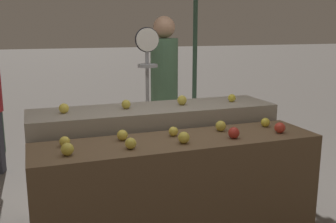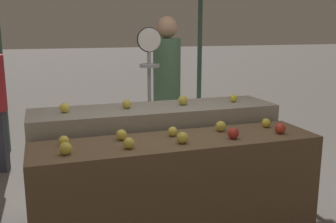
% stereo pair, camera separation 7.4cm
% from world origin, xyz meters
% --- Properties ---
extents(display_counter_front, '(2.16, 0.55, 0.87)m').
position_xyz_m(display_counter_front, '(0.00, 0.00, 0.43)').
color(display_counter_front, brown).
rests_on(display_counter_front, ground_plane).
extents(display_counter_back, '(2.16, 0.55, 1.00)m').
position_xyz_m(display_counter_back, '(0.00, 0.60, 0.50)').
color(display_counter_back, gray).
rests_on(display_counter_back, ground_plane).
extents(apple_front_0, '(0.08, 0.08, 0.08)m').
position_xyz_m(apple_front_0, '(-0.82, -0.11, 0.91)').
color(apple_front_0, gold).
rests_on(apple_front_0, display_counter_front).
extents(apple_front_1, '(0.08, 0.08, 0.08)m').
position_xyz_m(apple_front_1, '(-0.40, -0.11, 0.91)').
color(apple_front_1, gold).
rests_on(apple_front_1, display_counter_front).
extents(apple_front_2, '(0.09, 0.09, 0.09)m').
position_xyz_m(apple_front_2, '(-0.01, -0.11, 0.91)').
color(apple_front_2, gold).
rests_on(apple_front_2, display_counter_front).
extents(apple_front_3, '(0.09, 0.09, 0.09)m').
position_xyz_m(apple_front_3, '(0.40, -0.11, 0.91)').
color(apple_front_3, '#B72D23').
rests_on(apple_front_3, display_counter_front).
extents(apple_front_4, '(0.09, 0.09, 0.09)m').
position_xyz_m(apple_front_4, '(0.81, -0.10, 0.91)').
color(apple_front_4, red).
rests_on(apple_front_4, display_counter_front).
extents(apple_front_5, '(0.07, 0.07, 0.07)m').
position_xyz_m(apple_front_5, '(-0.82, 0.10, 0.90)').
color(apple_front_5, yellow).
rests_on(apple_front_5, display_counter_front).
extents(apple_front_6, '(0.08, 0.08, 0.08)m').
position_xyz_m(apple_front_6, '(-0.40, 0.12, 0.91)').
color(apple_front_6, yellow).
rests_on(apple_front_6, display_counter_front).
extents(apple_front_7, '(0.07, 0.07, 0.07)m').
position_xyz_m(apple_front_7, '(-0.01, 0.10, 0.90)').
color(apple_front_7, yellow).
rests_on(apple_front_7, display_counter_front).
extents(apple_front_8, '(0.09, 0.09, 0.09)m').
position_xyz_m(apple_front_8, '(0.40, 0.11, 0.91)').
color(apple_front_8, gold).
rests_on(apple_front_8, display_counter_front).
extents(apple_front_9, '(0.08, 0.08, 0.08)m').
position_xyz_m(apple_front_9, '(0.82, 0.11, 0.90)').
color(apple_front_9, gold).
rests_on(apple_front_9, display_counter_front).
extents(apple_back_0, '(0.08, 0.08, 0.08)m').
position_xyz_m(apple_back_0, '(-0.77, 0.60, 1.04)').
color(apple_back_0, yellow).
rests_on(apple_back_0, display_counter_back).
extents(apple_back_1, '(0.08, 0.08, 0.08)m').
position_xyz_m(apple_back_1, '(-0.25, 0.61, 1.04)').
color(apple_back_1, gold).
rests_on(apple_back_1, display_counter_back).
extents(apple_back_2, '(0.09, 0.09, 0.09)m').
position_xyz_m(apple_back_2, '(0.26, 0.61, 1.04)').
color(apple_back_2, gold).
rests_on(apple_back_2, display_counter_back).
extents(apple_back_3, '(0.07, 0.07, 0.07)m').
position_xyz_m(apple_back_3, '(0.76, 0.59, 1.03)').
color(apple_back_3, gold).
rests_on(apple_back_3, display_counter_back).
extents(produce_scale, '(0.24, 0.20, 1.68)m').
position_xyz_m(produce_scale, '(0.09, 1.12, 1.20)').
color(produce_scale, '#99999E').
rests_on(produce_scale, ground_plane).
extents(person_vendor_at_scale, '(0.35, 0.35, 1.80)m').
position_xyz_m(person_vendor_at_scale, '(0.39, 1.46, 1.07)').
color(person_vendor_at_scale, '#2D2D38').
rests_on(person_vendor_at_scale, ground_plane).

